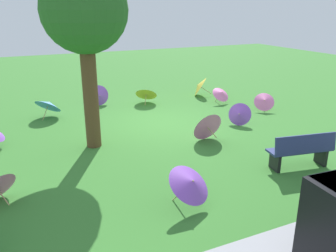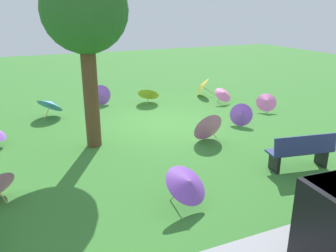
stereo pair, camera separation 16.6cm
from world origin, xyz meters
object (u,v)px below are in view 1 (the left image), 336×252
at_px(shade_tree, 85,14).
at_px(parasol_purple_0, 99,95).
at_px(parasol_purple_3, 240,114).
at_px(parasol_blue_3, 49,104).
at_px(parasol_pink_1, 206,125).
at_px(park_bench, 301,150).
at_px(parasol_yellow_0, 199,86).
at_px(parasol_yellow_1, 146,93).
at_px(parasol_purple_1, 191,183).
at_px(parasol_pink_3, 264,101).
at_px(parasol_pink_2, 221,93).

height_order(shade_tree, parasol_purple_0, shade_tree).
distance_m(parasol_purple_3, parasol_blue_3, 6.58).
relative_size(parasol_pink_1, parasol_purple_3, 1.15).
bearing_deg(parasol_purple_3, park_bench, 79.88).
bearing_deg(park_bench, parasol_yellow_0, -100.46).
bearing_deg(parasol_yellow_1, park_bench, 99.41).
bearing_deg(parasol_blue_3, shade_tree, 103.87).
bearing_deg(parasol_purple_1, parasol_pink_3, -140.21).
distance_m(parasol_yellow_0, parasol_purple_3, 4.11).
bearing_deg(shade_tree, parasol_pink_2, -157.79).
distance_m(park_bench, parasol_yellow_0, 7.46).
relative_size(parasol_yellow_0, parasol_yellow_1, 1.00).
relative_size(park_bench, parasol_blue_3, 1.34).
distance_m(parasol_yellow_0, parasol_pink_3, 3.26).
bearing_deg(parasol_blue_3, parasol_purple_1, 103.60).
height_order(park_bench, parasol_yellow_1, park_bench).
relative_size(parasol_pink_2, parasol_pink_3, 0.85).
height_order(parasol_yellow_0, parasol_yellow_1, parasol_yellow_0).
bearing_deg(parasol_purple_3, shade_tree, -2.54).
height_order(parasol_purple_0, parasol_blue_3, parasol_blue_3).
height_order(park_bench, parasol_purple_0, park_bench).
xyz_separation_m(parasol_pink_3, parasol_blue_3, (7.40, -2.52, 0.10)).
bearing_deg(parasol_purple_3, parasol_pink_3, -152.23).
distance_m(parasol_pink_3, parasol_yellow_1, 4.61).
distance_m(parasol_yellow_0, parasol_yellow_1, 2.55).
relative_size(parasol_purple_0, parasol_purple_3, 0.97).
relative_size(parasol_pink_1, parasol_yellow_1, 0.85).
xyz_separation_m(shade_tree, parasol_pink_1, (-3.08, 0.94, -3.10)).
bearing_deg(park_bench, shade_tree, -39.87).
relative_size(park_bench, parasol_pink_2, 2.05).
bearing_deg(park_bench, parasol_pink_2, -104.78).
relative_size(parasol_purple_0, parasol_purple_1, 0.72).
xyz_separation_m(parasol_purple_1, parasol_pink_1, (-2.14, -3.03, -0.09)).
distance_m(shade_tree, parasol_purple_0, 5.32).
bearing_deg(parasol_purple_0, parasol_blue_3, 23.07).
bearing_deg(parasol_pink_1, parasol_pink_2, -129.09).
distance_m(parasol_purple_0, parasol_purple_1, 8.08).
bearing_deg(parasol_pink_2, parasol_pink_1, 50.91).
distance_m(park_bench, parasol_purple_3, 3.35).
height_order(parasol_purple_1, parasol_pink_1, parasol_pink_1).
height_order(shade_tree, parasol_blue_3, shade_tree).
bearing_deg(park_bench, parasol_purple_1, 8.02).
height_order(parasol_pink_2, parasol_purple_3, parasol_purple_3).
distance_m(shade_tree, parasol_purple_1, 5.08).
distance_m(parasol_yellow_0, parasol_blue_3, 6.39).
bearing_deg(parasol_yellow_1, shade_tree, 50.38).
relative_size(parasol_purple_3, parasol_blue_3, 0.68).
xyz_separation_m(parasol_purple_1, parasol_pink_2, (-4.81, -6.32, -0.13)).
height_order(parasol_pink_1, parasol_blue_3, parasol_pink_1).
xyz_separation_m(parasol_purple_1, parasol_blue_3, (1.75, -7.23, -0.05)).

